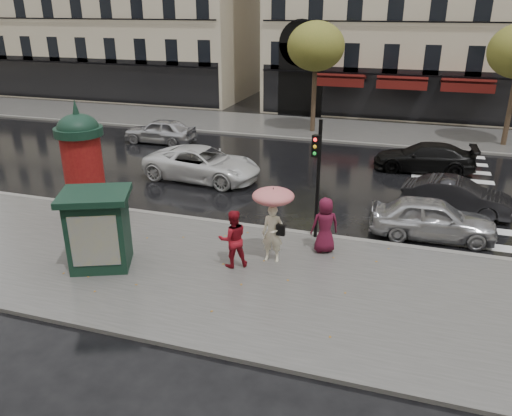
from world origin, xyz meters
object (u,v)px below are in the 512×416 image
(woman_umbrella, at_px, (273,213))
(car_silver, at_px, (432,218))
(car_white, at_px, (202,164))
(car_far_silver, at_px, (160,131))
(man_burgundy, at_px, (325,225))
(traffic_light, at_px, (317,169))
(newsstand, at_px, (98,229))
(car_black, at_px, (424,157))
(woman_red, at_px, (233,239))
(morris_column, at_px, (83,165))
(car_darkgrey, at_px, (456,196))

(woman_umbrella, distance_m, car_silver, 5.92)
(woman_umbrella, relative_size, car_white, 0.45)
(car_far_silver, bearing_deg, woman_umbrella, 39.73)
(car_white, relative_size, car_far_silver, 1.29)
(car_far_silver, bearing_deg, man_burgundy, 46.11)
(traffic_light, relative_size, newsstand, 1.65)
(car_black, bearing_deg, man_burgundy, -19.22)
(car_white, bearing_deg, man_burgundy, -125.28)
(woman_umbrella, distance_m, woman_red, 1.43)
(woman_red, bearing_deg, woman_umbrella, -177.40)
(traffic_light, relative_size, car_far_silver, 0.97)
(man_burgundy, height_order, car_white, man_burgundy)
(woman_umbrella, bearing_deg, car_far_silver, 130.10)
(car_black, bearing_deg, newsstand, -37.87)
(traffic_light, height_order, car_far_silver, traffic_light)
(morris_column, xyz_separation_m, newsstand, (2.44, -2.86, -0.90))
(man_burgundy, relative_size, car_darkgrey, 0.45)
(newsstand, bearing_deg, woman_umbrella, 21.26)
(woman_red, xyz_separation_m, newsstand, (-3.78, -1.17, 0.31))
(woman_red, height_order, car_silver, woman_red)
(morris_column, relative_size, car_black, 0.94)
(car_darkgrey, bearing_deg, car_silver, 167.60)
(car_darkgrey, bearing_deg, woman_umbrella, 144.03)
(car_darkgrey, bearing_deg, car_black, 19.57)
(car_darkgrey, distance_m, car_far_silver, 16.90)
(man_burgundy, xyz_separation_m, car_black, (2.99, 10.12, -0.34))
(car_silver, distance_m, car_far_silver, 17.22)
(car_far_silver, bearing_deg, car_white, 42.58)
(traffic_light, height_order, car_darkgrey, traffic_light)
(woman_umbrella, relative_size, morris_column, 0.55)
(car_white, bearing_deg, car_black, -60.08)
(traffic_light, bearing_deg, morris_column, -172.90)
(newsstand, xyz_separation_m, car_silver, (9.50, 5.35, -0.62))
(man_burgundy, distance_m, morris_column, 8.74)
(newsstand, relative_size, car_far_silver, 0.59)
(woman_umbrella, relative_size, car_silver, 0.58)
(morris_column, relative_size, car_white, 0.82)
(man_burgundy, xyz_separation_m, car_white, (-6.65, 5.70, -0.28))
(car_silver, bearing_deg, woman_umbrella, 122.40)
(man_burgundy, relative_size, car_white, 0.34)
(morris_column, relative_size, newsstand, 1.81)
(car_far_silver, bearing_deg, woman_red, 35.23)
(man_burgundy, bearing_deg, traffic_light, -88.39)
(car_black, bearing_deg, car_darkgrey, 10.34)
(car_silver, distance_m, car_darkgrey, 2.77)
(woman_umbrella, distance_m, morris_column, 7.34)
(woman_umbrella, bearing_deg, car_silver, 36.61)
(newsstand, height_order, car_black, newsstand)
(car_black, xyz_separation_m, car_far_silver, (-14.60, 0.91, 0.03))
(traffic_light, xyz_separation_m, car_black, (3.48, 9.21, -1.88))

